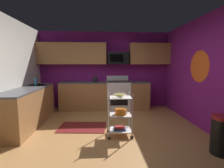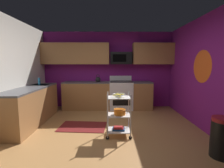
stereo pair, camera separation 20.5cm
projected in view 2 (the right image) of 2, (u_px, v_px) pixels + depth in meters
name	position (u px, v px, depth m)	size (l,w,h in m)	color
floor	(106.00, 136.00, 3.52)	(4.40, 4.80, 0.04)	#A87542
wall_back	(108.00, 70.00, 5.78)	(4.52, 0.06, 2.60)	#751970
wall_right	(214.00, 74.00, 3.38)	(0.06, 4.80, 2.60)	#751970
wall_flower_decal	(202.00, 67.00, 3.76)	(0.75, 0.75, 0.00)	#E5591E
counter_run	(80.00, 99.00, 4.95)	(3.67, 2.79, 0.92)	#9E6B3D
oven_range	(121.00, 95.00, 5.55)	(0.76, 0.65, 1.10)	white
upper_cabinets	(105.00, 54.00, 5.52)	(4.40, 0.33, 0.70)	#9E6B3D
microwave	(121.00, 58.00, 5.51)	(0.70, 0.39, 0.40)	black
rolling_cart	(119.00, 115.00, 3.43)	(0.53, 0.38, 0.91)	silver
fruit_bowl	(119.00, 95.00, 3.38)	(0.27, 0.27, 0.07)	silver
mixing_bowl_large	(120.00, 112.00, 3.42)	(0.25, 0.25, 0.11)	orange
book_stack	(119.00, 128.00, 3.47)	(0.26, 0.20, 0.06)	#1E4C8C
kettle	(98.00, 79.00, 5.48)	(0.21, 0.18, 0.26)	black
dish_soap_bottle	(39.00, 81.00, 4.70)	(0.06, 0.06, 0.20)	#2D8CBF
trash_can	(222.00, 138.00, 2.64)	(0.34, 0.42, 0.66)	black
floor_rug	(83.00, 127.00, 3.97)	(1.10, 0.70, 0.01)	maroon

